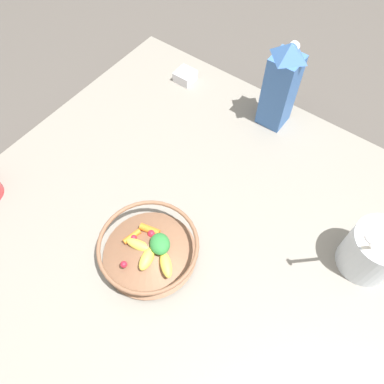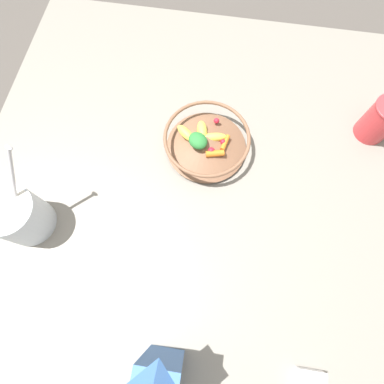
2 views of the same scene
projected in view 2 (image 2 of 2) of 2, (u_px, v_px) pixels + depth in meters
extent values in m
plane|color=#4C4742|center=(188.00, 173.00, 0.88)|extent=(6.00, 6.00, 0.00)
cube|color=gray|center=(188.00, 170.00, 0.86)|extent=(1.18, 1.18, 0.04)
cylinder|color=brown|center=(206.00, 147.00, 0.86)|extent=(0.13, 0.13, 0.01)
cone|color=brown|center=(207.00, 142.00, 0.83)|extent=(0.23, 0.23, 0.05)
torus|color=brown|center=(207.00, 137.00, 0.81)|extent=(0.24, 0.24, 0.01)
ellipsoid|color=#EFD64C|center=(214.00, 137.00, 0.82)|extent=(0.07, 0.04, 0.02)
ellipsoid|color=#EFD64C|center=(186.00, 133.00, 0.82)|extent=(0.07, 0.06, 0.03)
ellipsoid|color=#EFD64C|center=(202.00, 130.00, 0.82)|extent=(0.04, 0.07, 0.03)
cylinder|color=orange|center=(215.00, 153.00, 0.81)|extent=(0.05, 0.03, 0.02)
cylinder|color=orange|center=(225.00, 143.00, 0.82)|extent=(0.02, 0.05, 0.01)
sphere|color=red|center=(216.00, 121.00, 0.84)|extent=(0.02, 0.02, 0.02)
sphere|color=red|center=(211.00, 151.00, 0.81)|extent=(0.02, 0.02, 0.02)
sphere|color=red|center=(223.00, 142.00, 0.82)|extent=(0.02, 0.02, 0.02)
sphere|color=red|center=(204.00, 145.00, 0.82)|extent=(0.02, 0.02, 0.02)
ellipsoid|color=#2D7F38|center=(198.00, 141.00, 0.80)|extent=(0.07, 0.07, 0.03)
cube|color=#3D6BB2|center=(160.00, 379.00, 0.57)|extent=(0.08, 0.08, 0.23)
cylinder|color=silver|center=(20.00, 216.00, 0.73)|extent=(0.13, 0.13, 0.13)
cylinder|color=white|center=(7.00, 210.00, 0.68)|extent=(0.12, 0.12, 0.02)
cylinder|color=silver|center=(14.00, 185.00, 0.66)|extent=(0.05, 0.11, 0.18)
ellipsoid|color=silver|center=(9.00, 148.00, 0.59)|extent=(0.02, 0.02, 0.01)
cylinder|color=#DB383D|center=(380.00, 120.00, 0.82)|extent=(0.09, 0.09, 0.12)
cube|color=brown|center=(310.00, 384.00, 0.65)|extent=(0.05, 0.05, 0.02)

